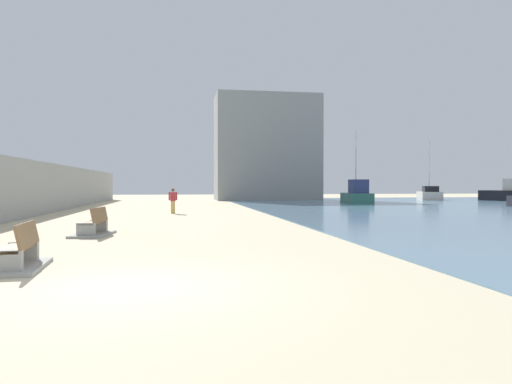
% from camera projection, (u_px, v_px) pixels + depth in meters
% --- Properties ---
extents(ground_plane, '(120.00, 120.00, 0.00)m').
position_uv_depth(ground_plane, '(165.00, 217.00, 25.82)').
color(ground_plane, beige).
extents(seawall, '(0.80, 64.00, 3.14)m').
position_uv_depth(seawall, '(19.00, 189.00, 24.59)').
color(seawall, '#9E9E99').
rests_on(seawall, ground).
extents(bench_near, '(1.24, 2.17, 0.98)m').
position_uv_depth(bench_near, '(17.00, 258.00, 9.85)').
color(bench_near, '#9E9E99').
rests_on(bench_near, ground).
extents(bench_far, '(1.37, 2.23, 0.98)m').
position_uv_depth(bench_far, '(94.00, 229.00, 16.41)').
color(bench_far, '#9E9E99').
rests_on(bench_far, ground).
extents(person_walking, '(0.53, 0.22, 1.57)m').
position_uv_depth(person_walking, '(173.00, 199.00, 28.83)').
color(person_walking, gold).
rests_on(person_walking, ground).
extents(boat_far_right, '(3.81, 5.44, 6.90)m').
position_uv_depth(boat_far_right, '(429.00, 194.00, 54.37)').
color(boat_far_right, beige).
rests_on(boat_far_right, water_bay).
extents(boat_mid_bay, '(2.92, 5.74, 6.98)m').
position_uv_depth(boat_mid_bay, '(357.00, 194.00, 44.80)').
color(boat_mid_bay, '#337060').
rests_on(boat_mid_bay, water_bay).
extents(boat_outer, '(4.50, 6.32, 2.41)m').
position_uv_depth(boat_outer, '(512.00, 193.00, 50.54)').
color(boat_outer, black).
rests_on(boat_outer, water_bay).
extents(harbor_building, '(12.00, 6.00, 12.19)m').
position_uv_depth(harbor_building, '(267.00, 148.00, 55.12)').
color(harbor_building, gray).
rests_on(harbor_building, ground).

